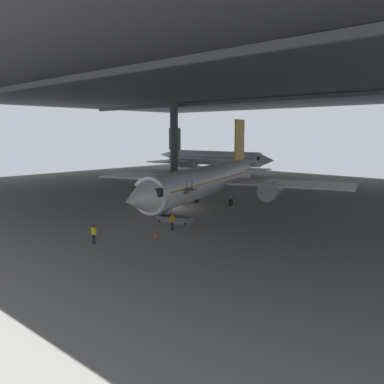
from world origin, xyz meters
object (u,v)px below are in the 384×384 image
object	(u,v)px
crew_worker_near_nose	(94,233)
airplane_distant	(211,158)
boarding_stairs	(176,216)
crew_worker_by_stairs	(172,220)
airplane_main	(207,180)
traffic_cone_orange	(156,235)

from	to	relation	value
crew_worker_near_nose	airplane_distant	size ratio (longest dim) A/B	0.05
boarding_stairs	crew_worker_by_stairs	world-z (taller)	boarding_stairs
boarding_stairs	crew_worker_near_nose	xyz separation A→B (m)	(0.89, -11.20, 0.26)
boarding_stairs	crew_worker_near_nose	world-z (taller)	boarding_stairs
crew_worker_by_stairs	airplane_distant	bearing A→B (deg)	126.21
crew_worker_near_nose	crew_worker_by_stairs	world-z (taller)	crew_worker_by_stairs
airplane_distant	crew_worker_by_stairs	bearing A→B (deg)	-53.79
airplane_distant	boarding_stairs	bearing A→B (deg)	-53.97
airplane_main	crew_worker_by_stairs	size ratio (longest dim) A/B	21.31
airplane_main	traffic_cone_orange	size ratio (longest dim) A/B	62.11
boarding_stairs	traffic_cone_orange	xyz separation A→B (m)	(3.37, -6.11, -0.45)
traffic_cone_orange	boarding_stairs	bearing A→B (deg)	118.90
airplane_distant	airplane_main	bearing A→B (deg)	-50.91
airplane_main	airplane_distant	bearing A→B (deg)	129.09
crew_worker_by_stairs	airplane_distant	distance (m)	65.54
boarding_stairs	airplane_distant	distance (m)	61.95
crew_worker_near_nose	traffic_cone_orange	bearing A→B (deg)	64.02
airplane_main	crew_worker_near_nose	world-z (taller)	airplane_main
boarding_stairs	airplane_distant	world-z (taller)	airplane_distant
boarding_stairs	airplane_distant	bearing A→B (deg)	126.03
crew_worker_near_nose	traffic_cone_orange	world-z (taller)	crew_worker_near_nose
airplane_distant	traffic_cone_orange	xyz separation A→B (m)	(39.78, -56.16, -3.08)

